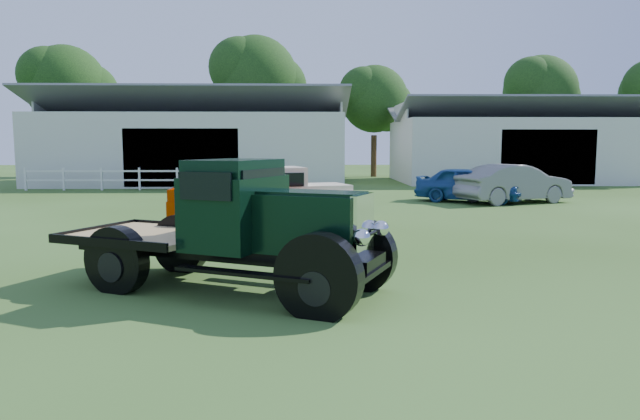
{
  "coord_description": "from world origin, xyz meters",
  "views": [
    {
      "loc": [
        -0.06,
        -10.48,
        2.38
      ],
      "look_at": [
        0.2,
        1.2,
        1.05
      ],
      "focal_mm": 32.0,
      "sensor_mm": 36.0,
      "label": 1
    }
  ],
  "objects_px": {
    "vintage_flatbed": "(230,225)",
    "white_pickup": "(279,195)",
    "red_pickup": "(256,202)",
    "misc_car_blue": "(469,184)",
    "misc_car_grey": "(514,184)"
  },
  "relations": [
    {
      "from": "red_pickup",
      "to": "misc_car_grey",
      "type": "relative_size",
      "value": 0.96
    },
    {
      "from": "red_pickup",
      "to": "misc_car_blue",
      "type": "height_order",
      "value": "red_pickup"
    },
    {
      "from": "red_pickup",
      "to": "white_pickup",
      "type": "xyz_separation_m",
      "value": [
        0.49,
        2.47,
        -0.01
      ]
    },
    {
      "from": "misc_car_blue",
      "to": "misc_car_grey",
      "type": "bearing_deg",
      "value": -76.48
    },
    {
      "from": "vintage_flatbed",
      "to": "white_pickup",
      "type": "relative_size",
      "value": 1.19
    },
    {
      "from": "red_pickup",
      "to": "vintage_flatbed",
      "type": "bearing_deg",
      "value": -90.91
    },
    {
      "from": "white_pickup",
      "to": "misc_car_blue",
      "type": "distance_m",
      "value": 9.7
    },
    {
      "from": "red_pickup",
      "to": "white_pickup",
      "type": "height_order",
      "value": "red_pickup"
    },
    {
      "from": "misc_car_blue",
      "to": "misc_car_grey",
      "type": "height_order",
      "value": "misc_car_grey"
    },
    {
      "from": "misc_car_blue",
      "to": "misc_car_grey",
      "type": "relative_size",
      "value": 0.9
    },
    {
      "from": "vintage_flatbed",
      "to": "red_pickup",
      "type": "distance_m",
      "value": 6.08
    },
    {
      "from": "vintage_flatbed",
      "to": "misc_car_grey",
      "type": "distance_m",
      "value": 17.14
    },
    {
      "from": "misc_car_grey",
      "to": "vintage_flatbed",
      "type": "bearing_deg",
      "value": 124.23
    },
    {
      "from": "vintage_flatbed",
      "to": "misc_car_grey",
      "type": "relative_size",
      "value": 1.12
    },
    {
      "from": "white_pickup",
      "to": "misc_car_blue",
      "type": "xyz_separation_m",
      "value": [
        7.68,
        5.93,
        -0.09
      ]
    }
  ]
}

